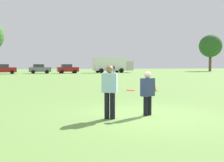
# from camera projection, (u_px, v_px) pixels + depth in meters

# --- Properties ---
(ground_plane) EXTENTS (198.36, 198.36, 0.00)m
(ground_plane) POSITION_uv_depth(u_px,v_px,m) (145.00, 115.00, 9.06)
(ground_plane) COLOR #6B9347
(player_thrower) EXTENTS (0.54, 0.45, 1.69)m
(player_thrower) POSITION_uv_depth(u_px,v_px,m) (110.00, 89.00, 8.39)
(player_thrower) COLOR black
(player_thrower) RESTS_ON ground
(player_defender) EXTENTS (0.53, 0.45, 1.49)m
(player_defender) POSITION_uv_depth(u_px,v_px,m) (148.00, 91.00, 9.01)
(player_defender) COLOR black
(player_defender) RESTS_ON ground
(frisbee) EXTENTS (0.27, 0.27, 0.04)m
(frisbee) POSITION_uv_depth(u_px,v_px,m) (130.00, 90.00, 8.47)
(frisbee) COLOR #E54C33
(traffic_cone) EXTENTS (0.32, 0.32, 0.48)m
(traffic_cone) POSITION_uv_depth(u_px,v_px,m) (155.00, 88.00, 17.39)
(traffic_cone) COLOR #D8590C
(traffic_cone) RESTS_ON ground
(parked_car_mid_left) EXTENTS (4.32, 2.46, 1.82)m
(parked_car_mid_left) POSITION_uv_depth(u_px,v_px,m) (4.00, 69.00, 49.51)
(parked_car_mid_left) COLOR maroon
(parked_car_mid_left) RESTS_ON ground
(parked_car_center) EXTENTS (4.32, 2.46, 1.82)m
(parked_car_center) POSITION_uv_depth(u_px,v_px,m) (40.00, 69.00, 52.35)
(parked_car_center) COLOR slate
(parked_car_center) RESTS_ON ground
(parked_car_mid_right) EXTENTS (4.32, 2.46, 1.82)m
(parked_car_mid_right) POSITION_uv_depth(u_px,v_px,m) (68.00, 69.00, 53.41)
(parked_car_mid_right) COLOR maroon
(parked_car_mid_right) RESTS_ON ground
(box_truck) EXTENTS (8.66, 3.42, 3.18)m
(box_truck) POSITION_uv_depth(u_px,v_px,m) (112.00, 65.00, 57.12)
(box_truck) COLOR white
(box_truck) RESTS_ON ground
(bystander_sideline_watcher) EXTENTS (0.38, 0.49, 1.59)m
(bystander_sideline_watcher) POSITION_uv_depth(u_px,v_px,m) (114.00, 69.00, 49.34)
(bystander_sideline_watcher) COLOR gray
(bystander_sideline_watcher) RESTS_ON ground
(tree_far_west_pine) EXTENTS (5.93, 5.93, 9.63)m
(tree_far_west_pine) POSITION_uv_depth(u_px,v_px,m) (210.00, 46.00, 70.63)
(tree_far_west_pine) COLOR brown
(tree_far_west_pine) RESTS_ON ground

